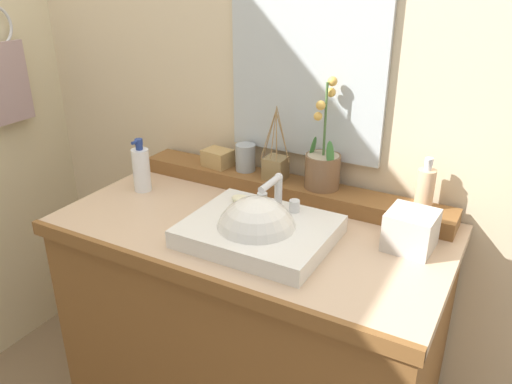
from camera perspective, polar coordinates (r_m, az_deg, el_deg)
The scene contains 14 objects.
wall_back at distance 1.83m, azimuth 6.29°, elevation 13.03°, with size 3.11×0.20×2.46m, color beige.
vanity_cabinet at distance 1.83m, azimuth -0.41°, elevation -15.15°, with size 1.20×0.65×0.84m.
back_ledge at distance 1.78m, azimuth 3.42°, elevation 0.45°, with size 1.13×0.13×0.05m, color brown.
sink_basin at distance 1.49m, azimuth 0.17°, elevation -4.69°, with size 0.41×0.34×0.27m.
soap_bar at distance 1.61m, azimuth -1.58°, elevation -0.80°, with size 0.07×0.04×0.02m, color beige.
potted_plant at distance 1.71m, azimuth 7.36°, elevation 2.94°, with size 0.12×0.12×0.36m.
soap_dispenser at distance 1.63m, azimuth 18.15°, elevation 0.49°, with size 0.06×0.06×0.16m.
tumbler_cup at distance 1.84m, azimuth -1.17°, elevation 3.83°, with size 0.07×0.07×0.10m, color #99A1A6.
reed_diffuser at distance 1.77m, azimuth 2.17°, elevation 2.75°, with size 0.11×0.07×0.26m.
trinket_box at distance 1.89m, azimuth -4.26°, elevation 3.76°, with size 0.10×0.08×0.06m, color tan.
lotion_bottle at distance 1.84m, azimuth -12.53°, elevation 2.51°, with size 0.06×0.06×0.19m.
tissue_box at distance 1.51m, azimuth 16.70°, elevation -4.06°, with size 0.13×0.13×0.11m, color beige.
mirror at distance 1.72m, azimuth 5.52°, elevation 13.18°, with size 0.54×0.02×0.57m, color silver.
hand_towel at distance 2.26m, azimuth -25.67°, elevation 10.76°, with size 0.02×0.18×0.31m, color #A98E90.
Camera 1 is at (0.70, -1.23, 1.58)m, focal length 36.28 mm.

